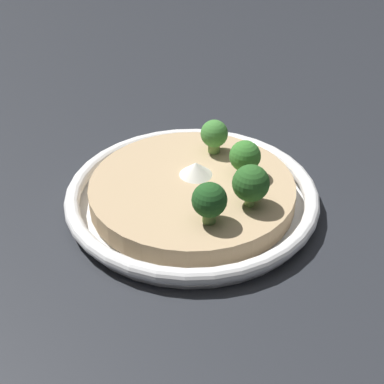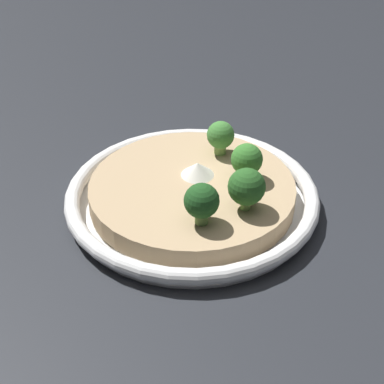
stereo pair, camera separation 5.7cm
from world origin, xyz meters
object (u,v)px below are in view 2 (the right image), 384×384
(risotto_bowl, at_px, (192,195))
(broccoli_front_right, at_px, (247,187))
(broccoli_back_right, at_px, (221,136))
(broccoli_right, at_px, (247,160))
(broccoli_front, at_px, (202,202))

(risotto_bowl, xyz_separation_m, broccoli_front_right, (0.07, -0.02, 0.04))
(broccoli_back_right, bearing_deg, broccoli_right, -43.37)
(broccoli_right, bearing_deg, risotto_bowl, -150.00)
(broccoli_back_right, relative_size, broccoli_front_right, 0.88)
(broccoli_back_right, distance_m, broccoli_front, 0.13)
(risotto_bowl, xyz_separation_m, broccoli_back_right, (0.01, 0.07, 0.04))
(risotto_bowl, distance_m, broccoli_right, 0.07)
(risotto_bowl, bearing_deg, broccoli_front_right, -19.58)
(broccoli_back_right, bearing_deg, broccoli_front, -79.95)
(broccoli_front_right, bearing_deg, broccoli_right, 105.53)
(risotto_bowl, relative_size, broccoli_front, 6.33)
(broccoli_back_right, xyz_separation_m, broccoli_front_right, (0.06, -0.09, 0.00))
(broccoli_back_right, xyz_separation_m, broccoli_front, (0.02, -0.13, 0.00))
(broccoli_right, relative_size, broccoli_front_right, 0.91)
(broccoli_front, height_order, broccoli_front_right, broccoli_front_right)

